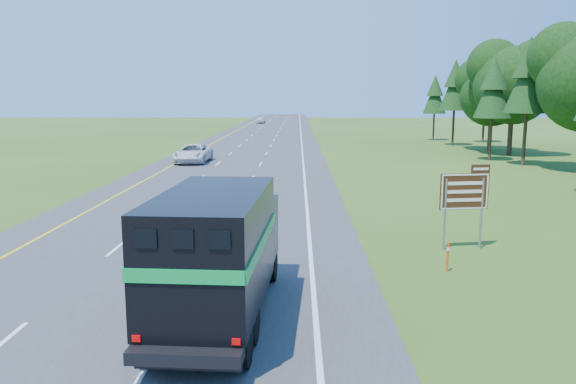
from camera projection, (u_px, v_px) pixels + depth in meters
name	position (u px, v px, depth m)	size (l,w,h in m)	color
road	(251.00, 151.00, 59.99)	(15.00, 260.00, 0.04)	#38383A
lane_markings	(251.00, 151.00, 59.98)	(11.15, 260.00, 0.01)	yellow
horse_truck	(219.00, 250.00, 14.23)	(2.80, 7.78, 3.39)	black
white_suv	(193.00, 153.00, 48.97)	(2.67, 5.79, 1.61)	silver
far_car	(261.00, 120.00, 122.57)	(1.70, 4.23, 1.44)	silver
exit_sign	(465.00, 195.00, 20.89)	(1.88, 0.34, 3.22)	gray
delineator	(448.00, 256.00, 18.41)	(0.08, 0.04, 0.99)	#FF470D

